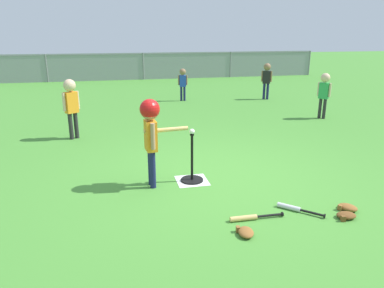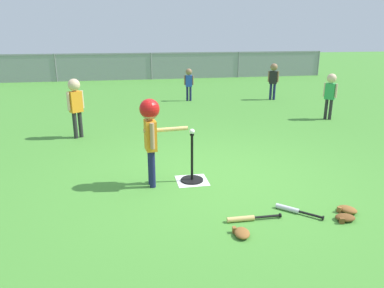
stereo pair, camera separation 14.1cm
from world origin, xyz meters
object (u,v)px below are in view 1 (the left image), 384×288
object	(u,v)px
fielder_near_right	(71,101)
glove_tossed_aside	(348,207)
fielder_near_left	(324,90)
fielder_deep_right	(267,76)
spare_bat_silver	(294,208)
glove_near_bats	(246,232)
fielder_deep_left	(183,80)
batter_child	(151,125)
batting_tee	(192,174)
spare_bat_wood	(249,218)
glove_by_plate	(346,215)
baseball_on_tee	(192,131)

from	to	relation	value
fielder_near_right	glove_tossed_aside	world-z (taller)	fielder_near_right
fielder_near_left	fielder_deep_right	xyz separation A→B (m)	(-0.28, 2.73, 0.01)
fielder_near_left	spare_bat_silver	distance (m)	5.21
glove_near_bats	fielder_deep_left	bearing A→B (deg)	83.70
batter_child	batting_tee	bearing A→B (deg)	5.22
batting_tee	spare_bat_wood	bearing A→B (deg)	-72.64
glove_near_bats	spare_bat_silver	bearing A→B (deg)	27.16
batter_child	glove_by_plate	bearing A→B (deg)	-34.14
fielder_deep_right	spare_bat_wood	distance (m)	7.82
batting_tee	spare_bat_silver	bearing A→B (deg)	-49.13
spare_bat_silver	glove_near_bats	distance (m)	0.85
baseball_on_tee	batter_child	distance (m)	0.58
batting_tee	fielder_deep_right	size ratio (longest dim) A/B	0.63
spare_bat_wood	glove_near_bats	xyz separation A→B (m)	(-0.15, -0.29, 0.01)
batter_child	glove_by_plate	world-z (taller)	batter_child
glove_by_plate	baseball_on_tee	bearing A→B (deg)	135.82
fielder_near_left	glove_by_plate	distance (m)	5.20
batter_child	spare_bat_silver	world-z (taller)	batter_child
batter_child	fielder_near_right	size ratio (longest dim) A/B	1.03
fielder_deep_right	batter_child	bearing A→B (deg)	-125.67
fielder_deep_right	glove_near_bats	size ratio (longest dim) A/B	4.55
fielder_deep_right	fielder_near_left	bearing A→B (deg)	-84.21
glove_tossed_aside	baseball_on_tee	bearing A→B (deg)	142.00
baseball_on_tee	batter_child	world-z (taller)	batter_child
baseball_on_tee	glove_near_bats	distance (m)	1.69
batting_tee	spare_bat_wood	xyz separation A→B (m)	(0.39, -1.24, -0.08)
glove_tossed_aside	glove_near_bats	bearing A→B (deg)	-169.34
batting_tee	glove_by_plate	xyz separation A→B (m)	(1.48, -1.44, -0.08)
baseball_on_tee	glove_tossed_aside	xyz separation A→B (m)	(1.62, -1.27, -0.70)
batting_tee	fielder_near_right	size ratio (longest dim) A/B	0.59
fielder_near_left	glove_near_bats	xyz separation A→B (m)	(-3.70, -4.63, -0.67)
fielder_near_right	glove_by_plate	distance (m)	5.25
fielder_near_right	fielder_deep_left	bearing A→B (deg)	50.76
batter_child	fielder_deep_left	distance (m)	6.40
spare_bat_silver	glove_tossed_aside	world-z (taller)	glove_tossed_aside
batter_child	glove_near_bats	xyz separation A→B (m)	(0.80, -1.47, -0.83)
fielder_deep_right	glove_by_plate	bearing A→B (deg)	-106.69
baseball_on_tee	fielder_near_right	size ratio (longest dim) A/B	0.06
glove_tossed_aside	spare_bat_wood	bearing A→B (deg)	178.61
fielder_near_right	glove_by_plate	bearing A→B (deg)	-50.68
fielder_near_right	spare_bat_wood	xyz separation A→B (m)	(2.20, -3.82, -0.72)
batter_child	fielder_near_right	distance (m)	2.92
glove_by_plate	glove_near_bats	xyz separation A→B (m)	(-1.24, -0.09, 0.00)
spare_bat_wood	fielder_deep_right	bearing A→B (deg)	65.15
spare_bat_silver	spare_bat_wood	size ratio (longest dim) A/B	0.69
fielder_deep_right	spare_bat_wood	size ratio (longest dim) A/B	1.74
baseball_on_tee	fielder_deep_left	bearing A→B (deg)	80.02
spare_bat_silver	spare_bat_wood	distance (m)	0.61
fielder_near_left	glove_near_bats	bearing A→B (deg)	-128.67
spare_bat_wood	glove_near_bats	bearing A→B (deg)	-117.67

